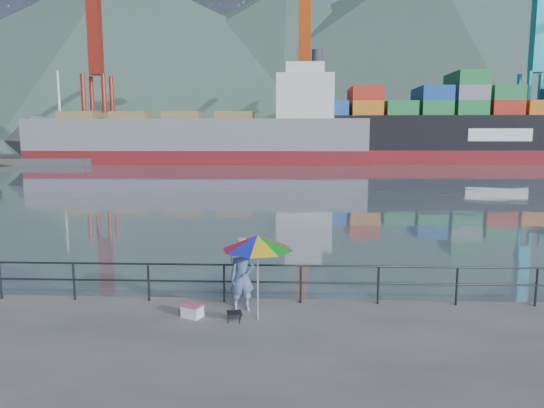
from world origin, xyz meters
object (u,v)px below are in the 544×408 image
Objects in this scene: fisherman at (242,278)px; container_ship at (497,127)px; cooler_bag at (192,312)px; beach_umbrella at (258,242)px; bulk_carrier at (210,137)px.

fisherman is 0.03× the size of container_ship.
fisherman is 1.45m from cooler_bag.
bulk_carrier is at bearing 100.46° from beach_umbrella.
bulk_carrier is (-12.37, 68.76, 3.23)m from fisherman.
fisherman is 1.28m from beach_umbrella.
bulk_carrier is at bearing 123.66° from cooler_bag.
fisherman is 69.94m from bulk_carrier.
cooler_bag is at bearing -80.80° from bulk_carrier.
cooler_bag is 82.23m from container_ship.
container_ship is (36.99, 73.23, 5.65)m from cooler_bag.
beach_umbrella is 81.54m from container_ship.
container_ship reaches higher than beach_umbrella.
bulk_carrier is at bearing 85.41° from fisherman.
container_ship is at bearing 64.24° from beach_umbrella.
cooler_bag is 0.01× the size of container_ship.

